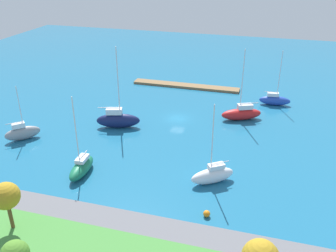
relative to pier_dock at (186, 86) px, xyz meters
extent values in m
plane|color=#1E668C|center=(-2.80, 18.28, -0.27)|extent=(160.00, 160.00, 0.00)
cube|color=olive|center=(0.00, 0.00, 0.00)|extent=(25.62, 2.79, 0.55)
cube|color=slate|center=(-2.80, 50.55, 0.40)|extent=(59.40, 3.73, 1.35)
cylinder|color=brown|center=(6.88, 55.08, 2.80)|extent=(0.43, 0.43, 3.41)
sphere|color=#AD841E|center=(6.88, 55.08, 5.43)|extent=(3.07, 3.07, 3.07)
ellipsoid|color=#19724C|center=(5.74, 41.15, 0.71)|extent=(2.46, 6.61, 1.97)
cube|color=silver|center=(5.76, 40.62, 1.99)|extent=(1.41, 2.40, 0.58)
cylinder|color=silver|center=(5.72, 41.47, 6.86)|extent=(0.16, 0.16, 10.33)
cylinder|color=silver|center=(5.78, 40.19, 2.43)|extent=(0.24, 2.58, 0.13)
ellipsoid|color=red|center=(-14.74, 15.28, 0.84)|extent=(8.12, 5.36, 2.23)
cube|color=silver|center=(-15.31, 15.02, 2.41)|extent=(3.15, 2.44, 0.91)
cylinder|color=silver|center=(-14.38, 15.44, 7.75)|extent=(0.19, 0.19, 11.59)
cylinder|color=silver|center=(-16.02, 14.70, 3.02)|extent=(3.34, 1.62, 0.15)
ellipsoid|color=white|center=(-13.04, 38.05, 0.85)|extent=(6.31, 5.26, 2.25)
cube|color=silver|center=(-13.46, 37.75, 2.31)|extent=(2.53, 2.25, 0.66)
cylinder|color=silver|center=(-12.78, 38.24, 6.87)|extent=(0.15, 0.15, 9.77)
cylinder|color=silver|center=(-13.91, 37.42, 2.79)|extent=(2.34, 1.72, 0.12)
ellipsoid|color=gray|center=(20.73, 34.11, 0.91)|extent=(5.36, 5.39, 2.36)
cube|color=silver|center=(21.06, 34.44, 2.53)|extent=(2.22, 2.23, 0.87)
cylinder|color=silver|center=(20.52, 33.90, 5.77)|extent=(0.14, 0.14, 7.35)
cylinder|color=silver|center=(21.49, 34.88, 3.11)|extent=(2.02, 2.04, 0.11)
ellipsoid|color=#2347B2|center=(-20.77, 5.81, 0.71)|extent=(6.56, 2.43, 1.96)
cube|color=silver|center=(-20.26, 5.85, 2.05)|extent=(2.40, 1.33, 0.73)
cylinder|color=silver|center=(-21.09, 5.78, 6.54)|extent=(0.15, 0.15, 9.71)
cylinder|color=silver|center=(-19.77, 5.89, 2.57)|extent=(2.67, 0.34, 0.12)
ellipsoid|color=#141E4C|center=(6.76, 25.06, 1.08)|extent=(8.29, 4.39, 2.70)
cube|color=silver|center=(7.37, 25.24, 2.97)|extent=(3.14, 2.10, 1.07)
cylinder|color=silver|center=(6.37, 24.95, 8.63)|extent=(0.19, 0.19, 12.40)
cylinder|color=silver|center=(8.26, 25.50, 3.65)|extent=(3.81, 1.25, 0.15)
sphere|color=orange|center=(-13.67, 45.54, 0.16)|extent=(0.87, 0.87, 0.87)
camera|label=1|loc=(-19.04, 81.50, 29.55)|focal=39.26mm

